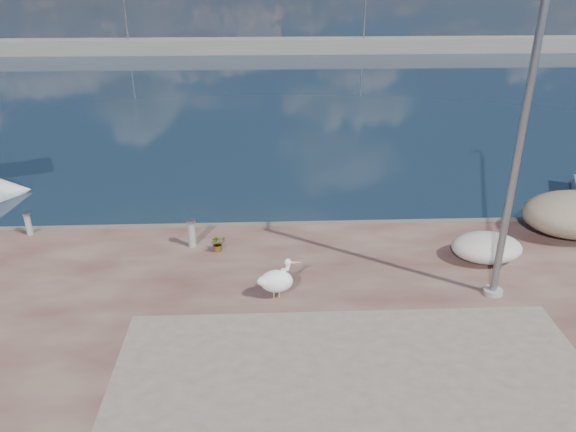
# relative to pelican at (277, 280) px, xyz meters

# --- Properties ---
(ground) EXTENTS (1400.00, 1400.00, 0.00)m
(ground) POSITION_rel_pelican_xyz_m (0.36, -1.11, -0.96)
(ground) COLOR #162635
(ground) RESTS_ON ground
(breakwater) EXTENTS (120.00, 2.20, 7.50)m
(breakwater) POSITION_rel_pelican_xyz_m (0.36, 38.89, -0.36)
(breakwater) COLOR gray
(breakwater) RESTS_ON ground
(pelican) EXTENTS (1.03, 0.59, 0.98)m
(pelican) POSITION_rel_pelican_xyz_m (0.00, 0.00, 0.00)
(pelican) COLOR tan
(pelican) RESTS_ON quay
(lamp_post) EXTENTS (0.44, 0.96, 7.00)m
(lamp_post) POSITION_rel_pelican_xyz_m (4.98, 0.00, 2.84)
(lamp_post) COLOR gray
(lamp_post) RESTS_ON quay
(bollard_near) EXTENTS (0.26, 0.26, 0.78)m
(bollard_near) POSITION_rel_pelican_xyz_m (-2.21, 2.60, -0.04)
(bollard_near) COLOR gray
(bollard_near) RESTS_ON quay
(bollard_far) EXTENTS (0.22, 0.22, 0.67)m
(bollard_far) POSITION_rel_pelican_xyz_m (-6.83, 3.49, -0.10)
(bollard_far) COLOR gray
(bollard_far) RESTS_ON quay
(potted_plant) EXTENTS (0.51, 0.48, 0.45)m
(potted_plant) POSITION_rel_pelican_xyz_m (-1.50, 2.31, -0.23)
(potted_plant) COLOR #33722D
(potted_plant) RESTS_ON quay
(net_pile_d) EXTENTS (1.79, 1.34, 0.67)m
(net_pile_d) POSITION_rel_pelican_xyz_m (5.38, 1.58, -0.12)
(net_pile_d) COLOR silver
(net_pile_d) RESTS_ON quay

